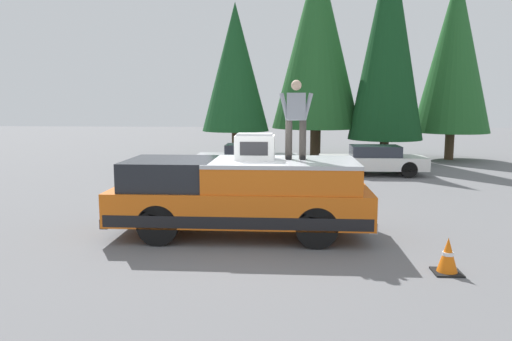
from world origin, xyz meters
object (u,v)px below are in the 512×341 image
pickup_truck (241,195)px  traffic_cone (448,257)px  parked_car_silver (247,158)px  compressor_unit (255,146)px  parked_car_white (373,160)px  person_on_truck_bed (296,117)px

pickup_truck → traffic_cone: size_ratio=8.94×
parked_car_silver → traffic_cone: parked_car_silver is taller
pickup_truck → traffic_cone: bearing=-120.2°
compressor_unit → parked_car_white: size_ratio=0.20×
parked_car_white → parked_car_silver: same height
compressor_unit → person_on_truck_bed: 1.08m
parked_car_silver → person_on_truck_bed: bearing=-168.8°
traffic_cone → parked_car_silver: bearing=20.8°
pickup_truck → compressor_unit: compressor_unit is taller
person_on_truck_bed → parked_car_silver: (9.16, 1.81, -1.97)m
parked_car_white → traffic_cone: 11.29m
compressor_unit → traffic_cone: (-2.29, -3.43, -1.64)m
pickup_truck → traffic_cone: pickup_truck is taller
person_on_truck_bed → parked_car_silver: 9.54m
pickup_truck → parked_car_silver: bearing=3.9°
parked_car_white → traffic_cone: parked_car_white is taller
compressor_unit → parked_car_silver: size_ratio=0.20×
parked_car_white → traffic_cone: bearing=176.7°
parked_car_white → parked_car_silver: size_ratio=1.00×
pickup_truck → parked_car_white: size_ratio=1.35×
pickup_truck → person_on_truck_bed: size_ratio=3.28×
compressor_unit → person_on_truck_bed: (0.08, -0.88, 0.62)m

